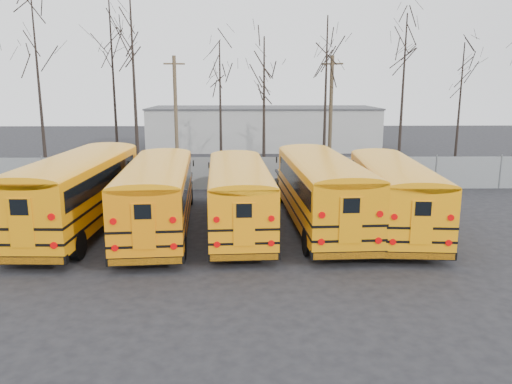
{
  "coord_description": "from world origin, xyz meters",
  "views": [
    {
      "loc": [
        0.38,
        -17.99,
        6.32
      ],
      "look_at": [
        0.78,
        3.81,
        1.6
      ],
      "focal_mm": 35.0,
      "sensor_mm": 36.0,
      "label": 1
    }
  ],
  "objects_px": {
    "bus_a": "(79,186)",
    "bus_c": "(238,190)",
    "bus_b": "(158,190)",
    "bus_d": "(321,185)",
    "utility_pole_left": "(176,115)",
    "utility_pole_right": "(331,117)",
    "bus_e": "(392,189)"
  },
  "relations": [
    {
      "from": "bus_a",
      "to": "bus_b",
      "type": "distance_m",
      "value": 3.55
    },
    {
      "from": "bus_a",
      "to": "utility_pole_left",
      "type": "bearing_deg",
      "value": 81.83
    },
    {
      "from": "bus_a",
      "to": "bus_b",
      "type": "bearing_deg",
      "value": -5.38
    },
    {
      "from": "bus_a",
      "to": "bus_b",
      "type": "height_order",
      "value": "bus_a"
    },
    {
      "from": "bus_b",
      "to": "bus_c",
      "type": "height_order",
      "value": "bus_b"
    },
    {
      "from": "bus_a",
      "to": "bus_b",
      "type": "xyz_separation_m",
      "value": [
        3.52,
        -0.44,
        -0.13
      ]
    },
    {
      "from": "bus_b",
      "to": "bus_e",
      "type": "distance_m",
      "value": 10.23
    },
    {
      "from": "bus_b",
      "to": "utility_pole_right",
      "type": "distance_m",
      "value": 15.98
    },
    {
      "from": "bus_a",
      "to": "bus_c",
      "type": "xyz_separation_m",
      "value": [
        6.98,
        -0.22,
        -0.2
      ]
    },
    {
      "from": "bus_b",
      "to": "utility_pole_right",
      "type": "height_order",
      "value": "utility_pole_right"
    },
    {
      "from": "bus_c",
      "to": "bus_d",
      "type": "height_order",
      "value": "bus_d"
    },
    {
      "from": "bus_d",
      "to": "bus_e",
      "type": "distance_m",
      "value": 3.13
    },
    {
      "from": "bus_b",
      "to": "bus_c",
      "type": "relative_size",
      "value": 1.04
    },
    {
      "from": "bus_c",
      "to": "utility_pole_right",
      "type": "bearing_deg",
      "value": 60.97
    },
    {
      "from": "bus_a",
      "to": "utility_pole_right",
      "type": "height_order",
      "value": "utility_pole_right"
    },
    {
      "from": "bus_a",
      "to": "bus_d",
      "type": "xyz_separation_m",
      "value": [
        10.63,
        0.16,
        -0.07
      ]
    },
    {
      "from": "bus_b",
      "to": "bus_a",
      "type": "bearing_deg",
      "value": 168.49
    },
    {
      "from": "bus_c",
      "to": "utility_pole_left",
      "type": "distance_m",
      "value": 14.92
    },
    {
      "from": "utility_pole_right",
      "to": "bus_a",
      "type": "bearing_deg",
      "value": -115.51
    },
    {
      "from": "bus_e",
      "to": "bus_c",
      "type": "bearing_deg",
      "value": -174.99
    },
    {
      "from": "bus_d",
      "to": "utility_pole_left",
      "type": "height_order",
      "value": "utility_pole_left"
    },
    {
      "from": "bus_e",
      "to": "utility_pole_left",
      "type": "distance_m",
      "value": 18.11
    },
    {
      "from": "bus_c",
      "to": "bus_e",
      "type": "relative_size",
      "value": 0.98
    },
    {
      "from": "utility_pole_right",
      "to": "bus_d",
      "type": "bearing_deg",
      "value": -79.8
    },
    {
      "from": "utility_pole_right",
      "to": "bus_e",
      "type": "bearing_deg",
      "value": -65.24
    },
    {
      "from": "bus_c",
      "to": "bus_e",
      "type": "xyz_separation_m",
      "value": [
        6.77,
        0.08,
        0.03
      ]
    },
    {
      "from": "utility_pole_right",
      "to": "bus_c",
      "type": "bearing_deg",
      "value": -94.55
    },
    {
      "from": "bus_a",
      "to": "bus_c",
      "type": "relative_size",
      "value": 1.11
    },
    {
      "from": "bus_d",
      "to": "bus_a",
      "type": "bearing_deg",
      "value": 177.8
    },
    {
      "from": "utility_pole_left",
      "to": "utility_pole_right",
      "type": "distance_m",
      "value": 10.7
    },
    {
      "from": "bus_d",
      "to": "bus_c",
      "type": "bearing_deg",
      "value": -177.18
    },
    {
      "from": "bus_b",
      "to": "bus_e",
      "type": "bearing_deg",
      "value": -2.7
    }
  ]
}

